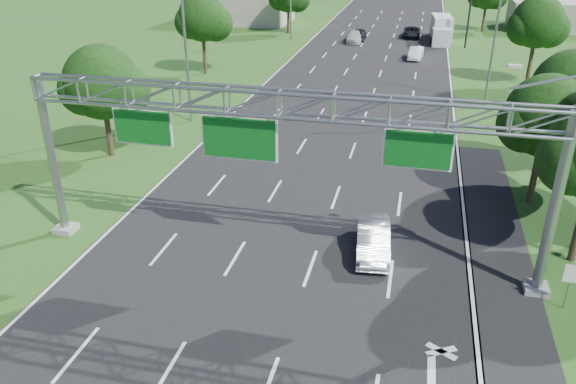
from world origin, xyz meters
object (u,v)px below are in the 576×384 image
(box_truck, at_px, (441,30))
(silver_sedan, at_px, (373,239))
(regulatory_sign, at_px, (571,278))
(traffic_signal, at_px, (441,4))
(sign_gantry, at_px, (281,118))

(box_truck, bearing_deg, silver_sedan, -98.57)
(silver_sedan, xyz_separation_m, box_truck, (3.60, 55.10, 0.79))
(regulatory_sign, height_order, traffic_signal, traffic_signal)
(silver_sedan, relative_size, box_truck, 0.51)
(box_truck, bearing_deg, regulatory_sign, -90.48)
(traffic_signal, bearing_deg, silver_sedan, -93.42)
(sign_gantry, relative_size, silver_sedan, 5.41)
(sign_gantry, distance_m, box_truck, 57.41)
(regulatory_sign, relative_size, traffic_signal, 0.17)
(traffic_signal, height_order, silver_sedan, traffic_signal)
(sign_gantry, height_order, silver_sedan, sign_gantry)
(regulatory_sign, bearing_deg, traffic_signal, 95.20)
(regulatory_sign, xyz_separation_m, box_truck, (-4.40, 57.66, -0.00))
(regulatory_sign, xyz_separation_m, silver_sedan, (-8.00, 2.56, -0.79))
(sign_gantry, height_order, traffic_signal, sign_gantry)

